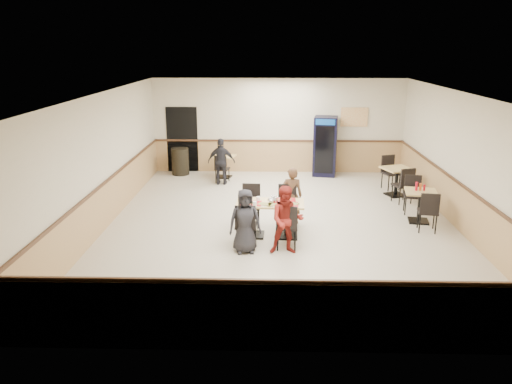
{
  "coord_description": "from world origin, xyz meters",
  "views": [
    {
      "loc": [
        -0.3,
        -10.89,
        4.01
      ],
      "look_at": [
        -0.57,
        -0.5,
        0.92
      ],
      "focal_mm": 35.0,
      "sensor_mm": 36.0,
      "label": 1
    }
  ],
  "objects_px": {
    "trash_bin": "(180,161)",
    "diner_man_opposite": "(292,196)",
    "diner_woman_left": "(245,221)",
    "side_table_far": "(397,177)",
    "back_table": "(224,163)",
    "main_table": "(270,214)",
    "lone_diner": "(221,162)",
    "side_table_near": "(420,201)",
    "diner_woman_right": "(287,220)",
    "pepsi_cooler": "(325,146)"
  },
  "relations": [
    {
      "from": "diner_woman_left",
      "to": "side_table_far",
      "type": "relative_size",
      "value": 1.4
    },
    {
      "from": "main_table",
      "to": "side_table_near",
      "type": "relative_size",
      "value": 1.82
    },
    {
      "from": "main_table",
      "to": "diner_man_opposite",
      "type": "relative_size",
      "value": 1.11
    },
    {
      "from": "pepsi_cooler",
      "to": "trash_bin",
      "type": "xyz_separation_m",
      "value": [
        -4.59,
        -0.04,
        -0.51
      ]
    },
    {
      "from": "main_table",
      "to": "diner_woman_left",
      "type": "bearing_deg",
      "value": -117.9
    },
    {
      "from": "side_table_near",
      "to": "trash_bin",
      "type": "relative_size",
      "value": 0.95
    },
    {
      "from": "main_table",
      "to": "diner_woman_left",
      "type": "xyz_separation_m",
      "value": [
        -0.5,
        -0.86,
        0.14
      ]
    },
    {
      "from": "main_table",
      "to": "side_table_far",
      "type": "distance_m",
      "value": 4.67
    },
    {
      "from": "diner_man_opposite",
      "to": "back_table",
      "type": "xyz_separation_m",
      "value": [
        -1.93,
        4.1,
        -0.2
      ]
    },
    {
      "from": "lone_diner",
      "to": "side_table_far",
      "type": "distance_m",
      "value": 5.01
    },
    {
      "from": "diner_woman_right",
      "to": "trash_bin",
      "type": "height_order",
      "value": "diner_woman_right"
    },
    {
      "from": "side_table_near",
      "to": "back_table",
      "type": "relative_size",
      "value": 1.05
    },
    {
      "from": "back_table",
      "to": "trash_bin",
      "type": "relative_size",
      "value": 0.91
    },
    {
      "from": "lone_diner",
      "to": "trash_bin",
      "type": "xyz_separation_m",
      "value": [
        -1.43,
        1.14,
        -0.26
      ]
    },
    {
      "from": "main_table",
      "to": "back_table",
      "type": "bearing_deg",
      "value": 108.36
    },
    {
      "from": "diner_woman_left",
      "to": "lone_diner",
      "type": "relative_size",
      "value": 0.95
    },
    {
      "from": "diner_man_opposite",
      "to": "side_table_near",
      "type": "height_order",
      "value": "diner_man_opposite"
    },
    {
      "from": "diner_woman_left",
      "to": "diner_man_opposite",
      "type": "height_order",
      "value": "diner_man_opposite"
    },
    {
      "from": "lone_diner",
      "to": "side_table_far",
      "type": "height_order",
      "value": "lone_diner"
    },
    {
      "from": "diner_man_opposite",
      "to": "trash_bin",
      "type": "distance_m",
      "value": 5.58
    },
    {
      "from": "side_table_near",
      "to": "lone_diner",
      "type": "bearing_deg",
      "value": 147.36
    },
    {
      "from": "diner_woman_left",
      "to": "diner_woman_right",
      "type": "height_order",
      "value": "diner_woman_right"
    },
    {
      "from": "back_table",
      "to": "pepsi_cooler",
      "type": "bearing_deg",
      "value": 7.08
    },
    {
      "from": "diner_woman_left",
      "to": "side_table_near",
      "type": "height_order",
      "value": "diner_woman_left"
    },
    {
      "from": "diner_man_opposite",
      "to": "back_table",
      "type": "relative_size",
      "value": 1.72
    },
    {
      "from": "side_table_far",
      "to": "trash_bin",
      "type": "distance_m",
      "value": 6.69
    },
    {
      "from": "diner_woman_right",
      "to": "side_table_far",
      "type": "height_order",
      "value": "diner_woman_right"
    },
    {
      "from": "side_table_near",
      "to": "trash_bin",
      "type": "distance_m",
      "value": 7.66
    },
    {
      "from": "diner_man_opposite",
      "to": "back_table",
      "type": "bearing_deg",
      "value": -61.98
    },
    {
      "from": "lone_diner",
      "to": "trash_bin",
      "type": "distance_m",
      "value": 1.84
    },
    {
      "from": "main_table",
      "to": "pepsi_cooler",
      "type": "relative_size",
      "value": 0.79
    },
    {
      "from": "trash_bin",
      "to": "diner_man_opposite",
      "type": "bearing_deg",
      "value": -52.98
    },
    {
      "from": "main_table",
      "to": "side_table_near",
      "type": "bearing_deg",
      "value": 18.46
    },
    {
      "from": "diner_woman_right",
      "to": "diner_woman_left",
      "type": "bearing_deg",
      "value": 175.69
    },
    {
      "from": "pepsi_cooler",
      "to": "trash_bin",
      "type": "distance_m",
      "value": 4.62
    },
    {
      "from": "diner_woman_right",
      "to": "pepsi_cooler",
      "type": "distance_m",
      "value": 6.4
    },
    {
      "from": "main_table",
      "to": "back_table",
      "type": "xyz_separation_m",
      "value": [
        -1.43,
        4.96,
        -0.05
      ]
    },
    {
      "from": "diner_woman_left",
      "to": "lone_diner",
      "type": "height_order",
      "value": "lone_diner"
    },
    {
      "from": "diner_woman_right",
      "to": "pepsi_cooler",
      "type": "xyz_separation_m",
      "value": [
        1.41,
        6.24,
        0.24
      ]
    },
    {
      "from": "diner_woman_right",
      "to": "side_table_near",
      "type": "relative_size",
      "value": 1.71
    },
    {
      "from": "main_table",
      "to": "lone_diner",
      "type": "distance_m",
      "value": 4.41
    },
    {
      "from": "main_table",
      "to": "lone_diner",
      "type": "height_order",
      "value": "lone_diner"
    },
    {
      "from": "back_table",
      "to": "pepsi_cooler",
      "type": "xyz_separation_m",
      "value": [
        3.16,
        0.39,
        0.47
      ]
    },
    {
      "from": "lone_diner",
      "to": "side_table_near",
      "type": "distance_m",
      "value": 5.85
    },
    {
      "from": "side_table_near",
      "to": "pepsi_cooler",
      "type": "height_order",
      "value": "pepsi_cooler"
    },
    {
      "from": "diner_man_opposite",
      "to": "trash_bin",
      "type": "bearing_deg",
      "value": -50.16
    },
    {
      "from": "main_table",
      "to": "trash_bin",
      "type": "bearing_deg",
      "value": 120.55
    },
    {
      "from": "diner_woman_left",
      "to": "main_table",
      "type": "bearing_deg",
      "value": 50.45
    },
    {
      "from": "lone_diner",
      "to": "pepsi_cooler",
      "type": "distance_m",
      "value": 3.39
    },
    {
      "from": "back_table",
      "to": "side_table_near",
      "type": "bearing_deg",
      "value": -38.66
    }
  ]
}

